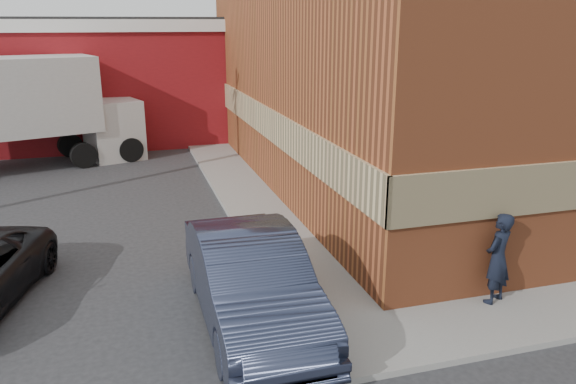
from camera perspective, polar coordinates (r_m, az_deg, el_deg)
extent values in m
plane|color=#28282B|center=(10.64, 2.18, -13.65)|extent=(90.00, 90.00, 0.00)
cube|color=#A14C29|center=(21.08, 17.01, 13.75)|extent=(14.00, 18.00, 9.00)
cube|color=#D3B782|center=(18.48, -2.37, 7.23)|extent=(0.08, 18.16, 1.00)
cube|color=gray|center=(18.80, -4.83, 0.34)|extent=(1.80, 18.00, 0.12)
cube|color=maroon|center=(28.97, -22.74, 9.88)|extent=(16.00, 8.00, 5.00)
cube|color=silver|center=(28.83, -23.38, 15.29)|extent=(16.30, 8.30, 0.50)
cube|color=black|center=(28.83, -23.45, 15.89)|extent=(16.00, 8.00, 0.10)
imported|color=black|center=(11.62, 20.54, -6.33)|extent=(0.80, 0.70, 1.83)
imported|color=#2A3047|center=(10.43, -3.73, -8.98)|extent=(1.85, 5.24, 1.72)
cube|color=beige|center=(23.27, -27.02, 8.58)|extent=(6.97, 4.36, 2.82)
cube|color=#1B6627|center=(22.04, -26.45, 7.14)|extent=(6.02, 1.83, 0.87)
cube|color=beige|center=(24.32, -16.63, 6.24)|extent=(2.55, 2.84, 2.38)
cylinder|color=black|center=(22.98, -20.06, 3.52)|extent=(1.03, 0.59, 0.97)
cylinder|color=black|center=(25.05, -21.25, 4.44)|extent=(1.03, 0.59, 0.97)
cylinder|color=black|center=(23.44, -15.70, 4.17)|extent=(1.03, 0.59, 0.97)
cylinder|color=black|center=(25.48, -17.22, 5.03)|extent=(1.03, 0.59, 0.97)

